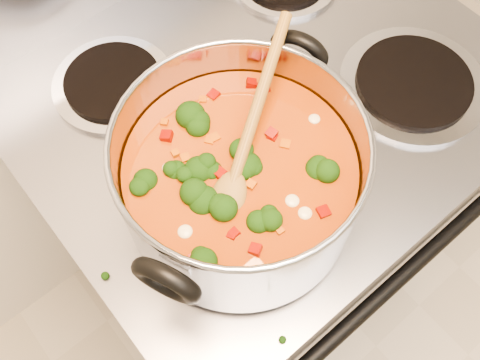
% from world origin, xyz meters
% --- Properties ---
extents(electric_range, '(0.77, 0.69, 1.08)m').
position_xyz_m(electric_range, '(0.06, 1.16, 0.47)').
color(electric_range, gray).
rests_on(electric_range, ground).
extents(stockpot, '(0.36, 0.30, 0.18)m').
position_xyz_m(stockpot, '(-0.11, 1.02, 1.01)').
color(stockpot, '#A0A0A7').
rests_on(stockpot, electric_range).
extents(wooden_spoon, '(0.24, 0.16, 0.10)m').
position_xyz_m(wooden_spoon, '(-0.09, 1.02, 1.06)').
color(wooden_spoon, brown).
rests_on(wooden_spoon, stockpot).
extents(cooktop_crumbs, '(0.33, 0.31, 0.01)m').
position_xyz_m(cooktop_crumbs, '(-0.13, 1.07, 0.92)').
color(cooktop_crumbs, black).
rests_on(cooktop_crumbs, electric_range).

